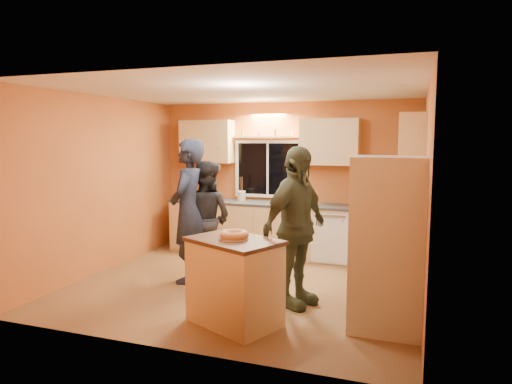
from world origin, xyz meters
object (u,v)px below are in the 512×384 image
at_px(island, 234,281).
at_px(person_center, 206,219).
at_px(person_right, 296,227).
at_px(person_left, 188,211).
at_px(refrigerator, 388,244).

distance_m(island, person_center, 1.86).
bearing_deg(person_center, island, 133.65).
bearing_deg(person_right, person_left, 96.53).
xyz_separation_m(person_center, person_right, (1.52, -0.75, 0.12)).
bearing_deg(refrigerator, person_left, 164.42).
bearing_deg(person_right, person_center, 85.21).
distance_m(person_left, person_center, 0.37).
bearing_deg(island, refrigerator, 40.51).
height_order(refrigerator, person_center, refrigerator).
height_order(island, person_right, person_right).
bearing_deg(person_left, island, 36.86).
xyz_separation_m(island, person_center, (-1.05, 1.50, 0.36)).
relative_size(person_left, person_right, 1.04).
distance_m(refrigerator, island, 1.65).
relative_size(refrigerator, person_left, 0.91).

